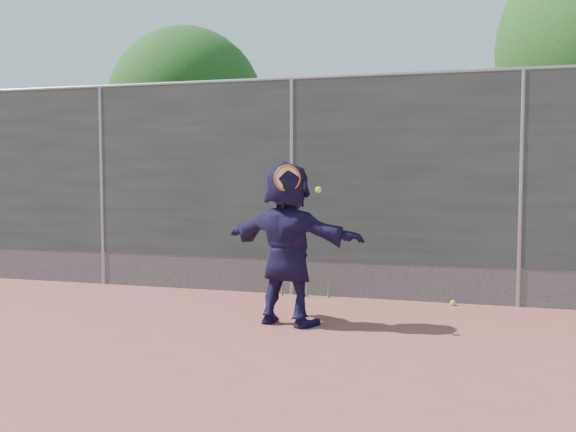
# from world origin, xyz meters

# --- Properties ---
(ground) EXTENTS (80.00, 80.00, 0.00)m
(ground) POSITION_xyz_m (0.00, 0.00, 0.00)
(ground) COLOR #9E4C42
(ground) RESTS_ON ground
(player) EXTENTS (1.78, 0.91, 1.84)m
(player) POSITION_xyz_m (0.44, 1.79, 0.92)
(player) COLOR #1A153B
(player) RESTS_ON ground
(ball_ground) EXTENTS (0.07, 0.07, 0.07)m
(ball_ground) POSITION_xyz_m (2.20, 3.35, 0.03)
(ball_ground) COLOR #B0E432
(ball_ground) RESTS_ON ground
(fence) EXTENTS (20.00, 0.06, 3.03)m
(fence) POSITION_xyz_m (-0.00, 3.50, 1.58)
(fence) COLOR #38423D
(fence) RESTS_ON ground
(swing_action) EXTENTS (0.51, 0.16, 0.51)m
(swing_action) POSITION_xyz_m (0.52, 1.60, 1.62)
(swing_action) COLOR #CA5613
(swing_action) RESTS_ON ground
(tree_left) EXTENTS (3.15, 3.00, 4.53)m
(tree_left) POSITION_xyz_m (-2.85, 6.55, 2.94)
(tree_left) COLOR #382314
(tree_left) RESTS_ON ground
(weed_clump) EXTENTS (0.68, 0.07, 0.30)m
(weed_clump) POSITION_xyz_m (0.29, 3.38, 0.13)
(weed_clump) COLOR #387226
(weed_clump) RESTS_ON ground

